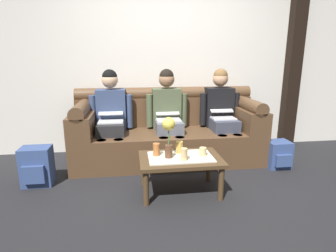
{
  "coord_description": "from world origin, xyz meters",
  "views": [
    {
      "loc": [
        -0.48,
        -2.4,
        1.37
      ],
      "look_at": [
        -0.05,
        0.75,
        0.57
      ],
      "focal_mm": 29.34,
      "sensor_mm": 36.0,
      "label": 1
    }
  ],
  "objects": [
    {
      "name": "person_left",
      "position": [
        -0.74,
        1.17,
        0.66
      ],
      "size": [
        0.56,
        0.67,
        1.22
      ],
      "color": "#232326",
      "rests_on": "ground_plane"
    },
    {
      "name": "coffee_table",
      "position": [
        0.0,
        0.19,
        0.33
      ],
      "size": [
        0.83,
        0.54,
        0.39
      ],
      "color": "#47331E",
      "rests_on": "ground_plane"
    },
    {
      "name": "cup_far_center",
      "position": [
        0.01,
        0.3,
        0.46
      ],
      "size": [
        0.08,
        0.08,
        0.12
      ],
      "primitive_type": "cylinder",
      "color": "gold",
      "rests_on": "coffee_table"
    },
    {
      "name": "flower_vase",
      "position": [
        -0.12,
        0.18,
        0.67
      ],
      "size": [
        0.13,
        0.13,
        0.41
      ],
      "color": "brown",
      "rests_on": "coffee_table"
    },
    {
      "name": "cup_near_right",
      "position": [
        0.23,
        0.18,
        0.44
      ],
      "size": [
        0.07,
        0.07,
        0.09
      ],
      "primitive_type": "cylinder",
      "color": "#DBB77A",
      "rests_on": "coffee_table"
    },
    {
      "name": "back_wall_patterned",
      "position": [
        0.0,
        1.7,
        1.45
      ],
      "size": [
        6.0,
        0.12,
        2.9
      ],
      "primitive_type": "cube",
      "color": "silver",
      "rests_on": "ground_plane"
    },
    {
      "name": "couch",
      "position": [
        0.0,
        1.17,
        0.37
      ],
      "size": [
        2.46,
        0.88,
        0.96
      ],
      "color": "#513823",
      "rests_on": "ground_plane"
    },
    {
      "name": "ground_plane",
      "position": [
        0.0,
        0.0,
        0.0
      ],
      "size": [
        14.0,
        14.0,
        0.0
      ],
      "primitive_type": "plane",
      "color": "black"
    },
    {
      "name": "backpack_left",
      "position": [
        -1.52,
        0.56,
        0.21
      ],
      "size": [
        0.32,
        0.27,
        0.43
      ],
      "color": "#33477A",
      "rests_on": "ground_plane"
    },
    {
      "name": "person_right",
      "position": [
        0.74,
        1.17,
        0.66
      ],
      "size": [
        0.56,
        0.67,
        1.22
      ],
      "color": "#383D4C",
      "rests_on": "ground_plane"
    },
    {
      "name": "cup_near_left",
      "position": [
        0.02,
        0.08,
        0.45
      ],
      "size": [
        0.06,
        0.06,
        0.12
      ],
      "primitive_type": "cylinder",
      "color": "#DBB77A",
      "rests_on": "coffee_table"
    },
    {
      "name": "backpack_right",
      "position": [
        1.36,
        0.68,
        0.17
      ],
      "size": [
        0.28,
        0.29,
        0.34
      ],
      "color": "#33477A",
      "rests_on": "ground_plane"
    },
    {
      "name": "cup_far_left",
      "position": [
        -0.24,
        0.25,
        0.46
      ],
      "size": [
        0.07,
        0.07,
        0.13
      ],
      "primitive_type": "cylinder",
      "color": "#B26633",
      "rests_on": "coffee_table"
    },
    {
      "name": "person_middle",
      "position": [
        0.0,
        1.17,
        0.66
      ],
      "size": [
        0.56,
        0.67,
        1.22
      ],
      "color": "#595B66",
      "rests_on": "ground_plane"
    },
    {
      "name": "timber_pillar",
      "position": [
        1.98,
        1.58,
        1.45
      ],
      "size": [
        0.2,
        0.2,
        2.9
      ],
      "primitive_type": "cube",
      "color": "black",
      "rests_on": "ground_plane"
    }
  ]
}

